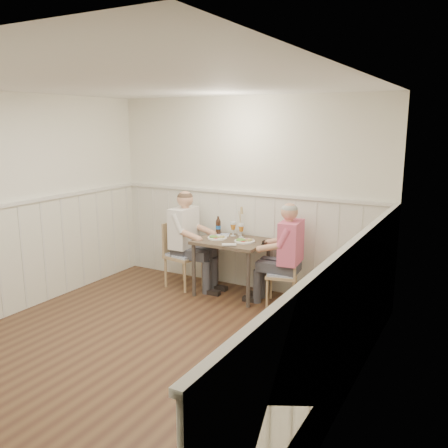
% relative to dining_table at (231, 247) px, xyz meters
% --- Properties ---
extents(ground_plane, '(4.50, 4.50, 0.00)m').
position_rel_dining_table_xyz_m(ground_plane, '(0.00, -1.84, -0.65)').
color(ground_plane, '#462A1C').
extents(room_shell, '(4.04, 4.54, 2.60)m').
position_rel_dining_table_xyz_m(room_shell, '(0.00, -1.84, 0.87)').
color(room_shell, white).
rests_on(room_shell, ground).
extents(wainscot, '(4.00, 4.49, 1.34)m').
position_rel_dining_table_xyz_m(wainscot, '(0.00, -1.15, 0.04)').
color(wainscot, white).
rests_on(wainscot, ground).
extents(dining_table, '(0.90, 0.70, 0.75)m').
position_rel_dining_table_xyz_m(dining_table, '(0.00, 0.00, 0.00)').
color(dining_table, '#4E3F32').
rests_on(dining_table, ground).
extents(chair_right, '(0.46, 0.46, 0.79)m').
position_rel_dining_table_xyz_m(chair_right, '(0.77, 0.01, -0.22)').
color(chair_right, tan).
rests_on(chair_right, ground).
extents(chair_left, '(0.49, 0.49, 0.91)m').
position_rel_dining_table_xyz_m(chair_left, '(-0.78, -0.04, -0.16)').
color(chair_left, tan).
rests_on(chair_left, ground).
extents(man_in_pink, '(0.64, 0.44, 1.32)m').
position_rel_dining_table_xyz_m(man_in_pink, '(0.77, 0.03, -0.09)').
color(man_in_pink, '#3F3F47').
rests_on(man_in_pink, ground).
extents(diner_cream, '(0.64, 0.44, 1.38)m').
position_rel_dining_table_xyz_m(diner_cream, '(-0.68, -0.04, -0.07)').
color(diner_cream, '#3F3F47').
rests_on(diner_cream, ground).
extents(plate_man, '(0.27, 0.27, 0.07)m').
position_rel_dining_table_xyz_m(plate_man, '(0.19, -0.02, 0.12)').
color(plate_man, white).
rests_on(plate_man, dining_table).
extents(plate_diner, '(0.26, 0.26, 0.07)m').
position_rel_dining_table_xyz_m(plate_diner, '(-0.21, -0.04, 0.12)').
color(plate_diner, white).
rests_on(plate_diner, dining_table).
extents(beer_glass_a, '(0.07, 0.07, 0.19)m').
position_rel_dining_table_xyz_m(beer_glass_a, '(0.05, 0.17, 0.23)').
color(beer_glass_a, silver).
rests_on(beer_glass_a, dining_table).
extents(beer_glass_b, '(0.08, 0.08, 0.19)m').
position_rel_dining_table_xyz_m(beer_glass_b, '(-0.09, 0.20, 0.23)').
color(beer_glass_b, silver).
rests_on(beer_glass_b, dining_table).
extents(beer_bottle, '(0.07, 0.07, 0.25)m').
position_rel_dining_table_xyz_m(beer_bottle, '(-0.32, 0.21, 0.21)').
color(beer_bottle, '#311C12').
rests_on(beer_bottle, dining_table).
extents(rolled_napkin, '(0.17, 0.12, 0.04)m').
position_rel_dining_table_xyz_m(rolled_napkin, '(0.13, -0.31, 0.12)').
color(rolled_napkin, white).
rests_on(rolled_napkin, dining_table).
extents(grass_vase, '(0.05, 0.05, 0.42)m').
position_rel_dining_table_xyz_m(grass_vase, '(-0.03, 0.29, 0.29)').
color(grass_vase, silver).
rests_on(grass_vase, dining_table).
extents(gingham_mat, '(0.32, 0.29, 0.01)m').
position_rel_dining_table_xyz_m(gingham_mat, '(-0.27, 0.17, 0.11)').
color(gingham_mat, '#5A6CA3').
rests_on(gingham_mat, dining_table).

